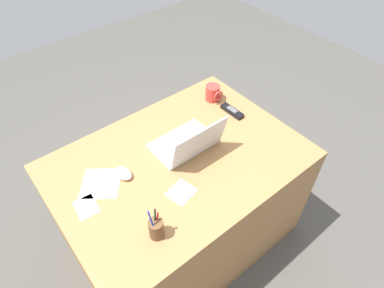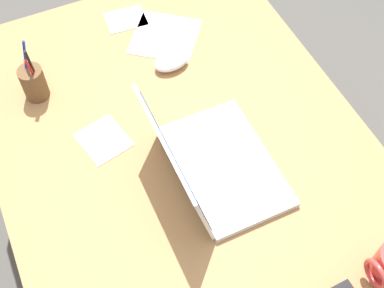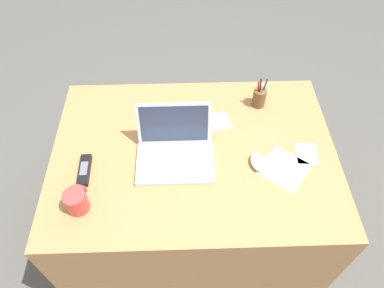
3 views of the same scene
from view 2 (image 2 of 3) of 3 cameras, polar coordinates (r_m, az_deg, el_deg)
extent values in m
plane|color=#4C4944|center=(1.93, -0.48, -12.60)|extent=(6.00, 6.00, 0.00)
cube|color=#9E7042|center=(1.60, -0.57, -7.91)|extent=(1.26, 0.90, 0.73)
cube|color=silver|center=(1.24, 3.75, -2.39)|extent=(0.33, 0.21, 0.02)
cube|color=silver|center=(1.23, 2.98, -2.46)|extent=(0.27, 0.11, 0.00)
cube|color=silver|center=(1.26, 6.46, -1.06)|extent=(0.09, 0.05, 0.00)
cube|color=silver|center=(1.12, -2.01, -2.00)|extent=(0.32, 0.05, 0.20)
cube|color=#283347|center=(1.12, -1.77, -1.87)|extent=(0.29, 0.04, 0.17)
ellipsoid|color=white|center=(1.43, -2.27, 9.11)|extent=(0.08, 0.11, 0.04)
torus|color=#C63833|center=(1.14, 19.54, -13.33)|extent=(0.07, 0.01, 0.07)
cylinder|color=brown|center=(1.40, -17.00, 6.43)|extent=(0.06, 0.06, 0.09)
cylinder|color=#1933B2|center=(1.38, -17.78, 8.17)|extent=(0.01, 0.04, 0.16)
cylinder|color=black|center=(1.36, -17.02, 7.68)|extent=(0.02, 0.01, 0.15)
cylinder|color=red|center=(1.37, -16.93, 7.20)|extent=(0.02, 0.02, 0.13)
cube|color=white|center=(1.31, -9.70, 0.47)|extent=(0.14, 0.13, 0.00)
cube|color=white|center=(1.52, -2.97, 11.73)|extent=(0.25, 0.25, 0.00)
cube|color=white|center=(1.58, -7.29, 13.46)|extent=(0.10, 0.12, 0.00)
camera|label=1|loc=(1.44, -72.44, 35.72)|focal=30.72mm
camera|label=3|loc=(1.38, 63.78, 45.03)|focal=33.41mm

